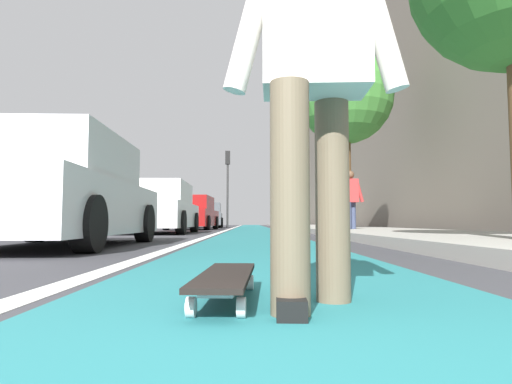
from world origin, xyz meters
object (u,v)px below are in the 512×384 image
parked_car_near (56,194)px  pedestrian_distant (350,198)px  skateboard (226,278)px  skater_person (314,63)px  street_tree_mid (345,98)px  parked_car_mid (160,209)px  parked_car_end (206,216)px  traffic_light (228,175)px  parked_car_far (193,214)px

parked_car_near → pedestrian_distant: (5.78, -5.29, 0.29)m
skateboard → parked_car_near: size_ratio=0.20×
skater_person → street_tree_mid: 11.92m
parked_car_mid → street_tree_mid: street_tree_mid is taller
parked_car_end → pedestrian_distant: pedestrian_distant is taller
traffic_light → parked_car_near: bearing=176.4°
pedestrian_distant → traffic_light: bearing=16.0°
skateboard → traffic_light: (23.84, 1.25, 3.06)m
skateboard → skater_person: skater_person is taller
parked_car_far → parked_car_end: bearing=0.9°
parked_car_mid → traffic_light: traffic_light is taller
parked_car_end → pedestrian_distant: (-14.41, -5.35, 0.29)m
parked_car_mid → parked_car_end: bearing=0.1°
skateboard → parked_car_near: 4.72m
parked_car_mid → parked_car_far: size_ratio=1.00×
parked_car_near → parked_car_far: 13.34m
skater_person → parked_car_near: size_ratio=0.39×
skateboard → pedestrian_distant: size_ratio=0.49×
skater_person → street_tree_mid: bearing=-13.3°
street_tree_mid → skater_person: bearing=166.7°
street_tree_mid → parked_car_end: bearing=22.9°
skater_person → parked_car_end: 24.48m
skateboard → parked_car_end: parked_car_end is taller
skateboard → parked_car_mid: 11.12m
parked_car_mid → traffic_light: bearing=-5.6°
parked_car_end → parked_car_mid: bearing=-179.9°
skater_person → pedestrian_distant: 10.20m
skateboard → pedestrian_distant: pedestrian_distant is taller
skateboard → traffic_light: size_ratio=0.18×
parked_car_far → street_tree_mid: (-6.28, -5.44, 3.41)m
parked_car_mid → street_tree_mid: (0.22, -5.51, 3.40)m
skater_person → traffic_light: traffic_light is taller
parked_car_near → pedestrian_distant: bearing=-42.4°
parked_car_mid → parked_car_far: 6.50m
parked_car_far → pedestrian_distant: bearing=-145.2°
traffic_light → street_tree_mid: size_ratio=0.83×
skateboard → parked_car_far: 17.49m
parked_car_end → parked_car_near: bearing=-179.8°
parked_car_near → pedestrian_distant: size_ratio=2.45×
parked_car_far → street_tree_mid: bearing=-139.1°
skateboard → skater_person: bearing=-113.3°
parked_car_end → street_tree_mid: size_ratio=0.80×
parked_car_near → parked_car_far: parked_car_near is taller
parked_car_mid → parked_car_end: parked_car_mid is taller
skateboard → parked_car_far: bearing=8.1°
traffic_light → street_tree_mid: (-12.81, -4.25, 0.95)m
skateboard → pedestrian_distant: bearing=-16.0°
parked_car_far → parked_car_end: 6.85m
street_tree_mid → traffic_light: bearing=18.3°
skater_person → parked_car_far: (17.46, 2.80, -0.24)m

